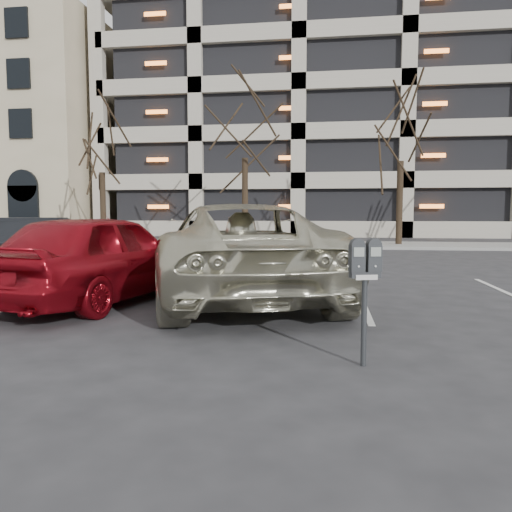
{
  "coord_description": "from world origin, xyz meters",
  "views": [
    {
      "loc": [
        0.78,
        -7.06,
        1.53
      ],
      "look_at": [
        0.04,
        -1.84,
        1.07
      ],
      "focal_mm": 35.0,
      "sensor_mm": 36.0,
      "label": 1
    }
  ],
  "objects_px": {
    "tree_a": "(101,128)",
    "tree_c": "(402,108)",
    "suv_silver": "(237,251)",
    "car_dark": "(38,248)",
    "tree_b": "(245,104)",
    "car_red": "(102,257)",
    "parking_meter": "(365,271)"
  },
  "relations": [
    {
      "from": "parking_meter",
      "to": "tree_a",
      "type": "bearing_deg",
      "value": 105.86
    },
    {
      "from": "parking_meter",
      "to": "suv_silver",
      "type": "xyz_separation_m",
      "value": [
        -1.97,
        3.74,
        -0.12
      ]
    },
    {
      "from": "suv_silver",
      "to": "car_red",
      "type": "relative_size",
      "value": 1.46
    },
    {
      "from": "tree_a",
      "to": "suv_silver",
      "type": "xyz_separation_m",
      "value": [
        9.19,
        -14.33,
        -4.71
      ]
    },
    {
      "from": "tree_b",
      "to": "car_dark",
      "type": "height_order",
      "value": "tree_b"
    },
    {
      "from": "car_red",
      "to": "parking_meter",
      "type": "bearing_deg",
      "value": 155.21
    },
    {
      "from": "tree_a",
      "to": "tree_b",
      "type": "bearing_deg",
      "value": 0.0
    },
    {
      "from": "tree_a",
      "to": "car_dark",
      "type": "bearing_deg",
      "value": -71.39
    },
    {
      "from": "tree_a",
      "to": "tree_b",
      "type": "xyz_separation_m",
      "value": [
        7.0,
        0.0,
        0.95
      ]
    },
    {
      "from": "car_red",
      "to": "car_dark",
      "type": "relative_size",
      "value": 1.05
    },
    {
      "from": "tree_a",
      "to": "parking_meter",
      "type": "xyz_separation_m",
      "value": [
        11.16,
        -18.07,
        -4.59
      ]
    },
    {
      "from": "parking_meter",
      "to": "car_red",
      "type": "xyz_separation_m",
      "value": [
        -4.19,
        3.06,
        -0.19
      ]
    },
    {
      "from": "tree_a",
      "to": "car_dark",
      "type": "xyz_separation_m",
      "value": [
        4.17,
        -12.4,
        -4.84
      ]
    },
    {
      "from": "suv_silver",
      "to": "tree_c",
      "type": "bearing_deg",
      "value": -127.23
    },
    {
      "from": "parking_meter",
      "to": "car_dark",
      "type": "xyz_separation_m",
      "value": [
        -6.98,
        5.68,
        -0.25
      ]
    },
    {
      "from": "tree_b",
      "to": "car_dark",
      "type": "xyz_separation_m",
      "value": [
        -2.83,
        -12.4,
        -5.79
      ]
    },
    {
      "from": "parking_meter",
      "to": "tree_b",
      "type": "bearing_deg",
      "value": 87.13
    },
    {
      "from": "tree_a",
      "to": "parking_meter",
      "type": "bearing_deg",
      "value": -58.31
    },
    {
      "from": "tree_b",
      "to": "suv_silver",
      "type": "xyz_separation_m",
      "value": [
        2.19,
        -14.33,
        -5.66
      ]
    },
    {
      "from": "parking_meter",
      "to": "car_dark",
      "type": "distance_m",
      "value": 9.0
    },
    {
      "from": "tree_b",
      "to": "car_red",
      "type": "relative_size",
      "value": 1.99
    },
    {
      "from": "suv_silver",
      "to": "car_dark",
      "type": "xyz_separation_m",
      "value": [
        -5.02,
        1.93,
        -0.13
      ]
    },
    {
      "from": "car_red",
      "to": "car_dark",
      "type": "bearing_deg",
      "value": -31.69
    },
    {
      "from": "tree_a",
      "to": "tree_c",
      "type": "height_order",
      "value": "tree_c"
    },
    {
      "from": "tree_a",
      "to": "suv_silver",
      "type": "height_order",
      "value": "tree_a"
    },
    {
      "from": "tree_b",
      "to": "car_red",
      "type": "height_order",
      "value": "tree_b"
    },
    {
      "from": "parking_meter",
      "to": "suv_silver",
      "type": "relative_size",
      "value": 0.19
    },
    {
      "from": "parking_meter",
      "to": "car_dark",
      "type": "bearing_deg",
      "value": 125.07
    },
    {
      "from": "tree_c",
      "to": "parking_meter",
      "type": "height_order",
      "value": "tree_c"
    },
    {
      "from": "parking_meter",
      "to": "car_red",
      "type": "bearing_deg",
      "value": 128.0
    },
    {
      "from": "tree_b",
      "to": "suv_silver",
      "type": "height_order",
      "value": "tree_b"
    },
    {
      "from": "tree_b",
      "to": "car_red",
      "type": "xyz_separation_m",
      "value": [
        -0.03,
        -15.01,
        -5.73
      ]
    }
  ]
}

